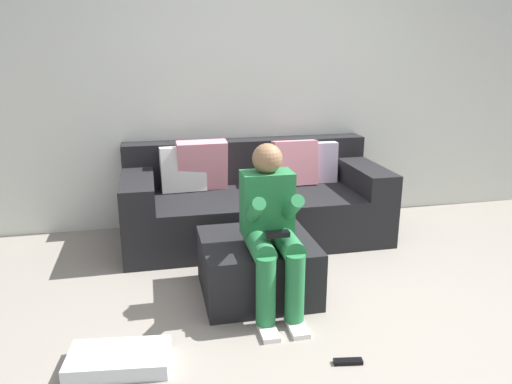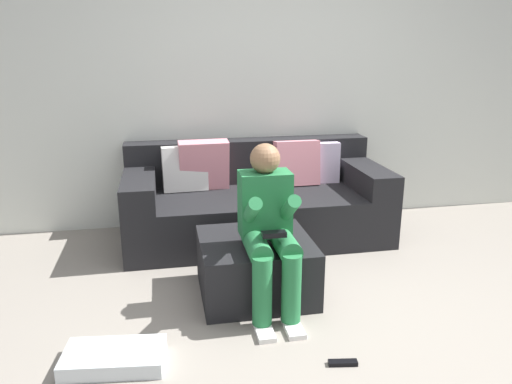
{
  "view_description": "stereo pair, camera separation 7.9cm",
  "coord_description": "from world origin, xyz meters",
  "px_view_note": "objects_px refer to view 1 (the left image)",
  "views": [
    {
      "loc": [
        -0.99,
        -2.29,
        1.59
      ],
      "look_at": [
        -0.26,
        1.11,
        0.56
      ],
      "focal_mm": 34.67,
      "sensor_mm": 36.0,
      "label": 1
    },
    {
      "loc": [
        -0.91,
        -2.31,
        1.59
      ],
      "look_at": [
        -0.26,
        1.11,
        0.56
      ],
      "focal_mm": 34.67,
      "sensor_mm": 36.0,
      "label": 2
    }
  ],
  "objects_px": {
    "remote_near_ottoman": "(348,362)",
    "couch_sectional": "(253,201)",
    "ottoman": "(257,266)",
    "person_seated": "(271,226)",
    "storage_bin": "(119,360)"
  },
  "relations": [
    {
      "from": "ottoman",
      "to": "couch_sectional",
      "type": "bearing_deg",
      "value": 79.65
    },
    {
      "from": "person_seated",
      "to": "remote_near_ottoman",
      "type": "distance_m",
      "value": 0.88
    },
    {
      "from": "ottoman",
      "to": "storage_bin",
      "type": "height_order",
      "value": "ottoman"
    },
    {
      "from": "couch_sectional",
      "to": "ottoman",
      "type": "height_order",
      "value": "couch_sectional"
    },
    {
      "from": "couch_sectional",
      "to": "ottoman",
      "type": "bearing_deg",
      "value": -100.35
    },
    {
      "from": "storage_bin",
      "to": "remote_near_ottoman",
      "type": "relative_size",
      "value": 3.39
    },
    {
      "from": "storage_bin",
      "to": "person_seated",
      "type": "bearing_deg",
      "value": 25.17
    },
    {
      "from": "storage_bin",
      "to": "remote_near_ottoman",
      "type": "height_order",
      "value": "storage_bin"
    },
    {
      "from": "storage_bin",
      "to": "remote_near_ottoman",
      "type": "bearing_deg",
      "value": -10.9
    },
    {
      "from": "ottoman",
      "to": "person_seated",
      "type": "relative_size",
      "value": 0.7
    },
    {
      "from": "person_seated",
      "to": "remote_near_ottoman",
      "type": "bearing_deg",
      "value": -68.59
    },
    {
      "from": "ottoman",
      "to": "person_seated",
      "type": "distance_m",
      "value": 0.41
    },
    {
      "from": "couch_sectional",
      "to": "person_seated",
      "type": "relative_size",
      "value": 2.11
    },
    {
      "from": "remote_near_ottoman",
      "to": "couch_sectional",
      "type": "bearing_deg",
      "value": 101.96
    },
    {
      "from": "ottoman",
      "to": "person_seated",
      "type": "xyz_separation_m",
      "value": [
        0.04,
        -0.2,
        0.36
      ]
    }
  ]
}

